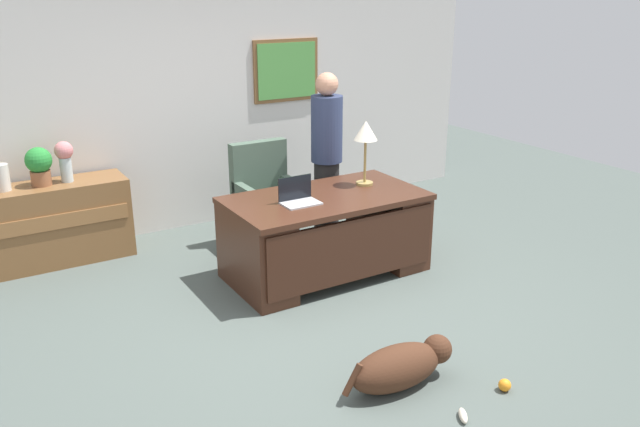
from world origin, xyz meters
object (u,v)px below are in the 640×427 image
object	(u,v)px
desk	(327,233)
dog_lying	(401,366)
person_standing	(327,155)
potted_plant	(39,165)
dog_toy_ball	(505,385)
dog_toy_bone	(463,416)
credenza	(43,225)
armchair	(267,200)
laptop	(298,197)
vase_with_flowers	(65,157)
vase_empty	(2,178)
desk_lamp	(366,135)

from	to	relation	value
desk	dog_lying	bearing A→B (deg)	-106.42
person_standing	potted_plant	distance (m)	2.74
dog_toy_ball	dog_toy_bone	bearing A→B (deg)	-169.66
credenza	armchair	world-z (taller)	armchair
laptop	dog_toy_bone	size ratio (longest dim) A/B	2.20
dog_lying	vase_with_flowers	distance (m)	3.75
person_standing	dog_lying	distance (m)	2.87
credenza	dog_toy_ball	size ratio (longest dim) A/B	18.84
desk	credenza	size ratio (longest dim) A/B	1.11
vase_empty	dog_toy_bone	bearing A→B (deg)	-62.20
dog_toy_ball	dog_lying	bearing A→B (deg)	144.04
vase_empty	vase_with_flowers	bearing A→B (deg)	-0.00
vase_empty	dog_toy_bone	distance (m)	4.45
vase_with_flowers	laptop	bearing A→B (deg)	-45.63
potted_plant	dog_toy_bone	distance (m)	4.33
person_standing	vase_empty	xyz separation A→B (m)	(-2.94, 0.79, 0.00)
vase_with_flowers	potted_plant	xyz separation A→B (m)	(-0.23, 0.00, -0.04)
credenza	desk_lamp	bearing A→B (deg)	-28.81
desk	desk_lamp	distance (m)	0.97
credenza	vase_with_flowers	world-z (taller)	vase_with_flowers
laptop	potted_plant	world-z (taller)	potted_plant
desk	vase_with_flowers	bearing A→B (deg)	139.73
desk	laptop	distance (m)	0.50
desk	person_standing	distance (m)	1.07
laptop	potted_plant	distance (m)	2.44
armchair	dog_toy_bone	xyz separation A→B (m)	(-0.27, -3.20, -0.45)
potted_plant	dog_toy_bone	world-z (taller)	potted_plant
dog_lying	dog_toy_ball	world-z (taller)	dog_lying
laptop	dog_toy_ball	bearing A→B (deg)	-81.06
armchair	potted_plant	distance (m)	2.15
vase_empty	person_standing	bearing A→B (deg)	-15.11
vase_with_flowers	dog_toy_ball	xyz separation A→B (m)	(1.93, -3.78, -0.97)
person_standing	desk	bearing A→B (deg)	-121.45
vase_with_flowers	armchair	bearing A→B (deg)	-20.70
armchair	desk_lamp	xyz separation A→B (m)	(0.64, -0.81, 0.76)
potted_plant	armchair	bearing A→B (deg)	-18.49
dog_lying	potted_plant	bearing A→B (deg)	115.37
desk_lamp	dog_toy_bone	xyz separation A→B (m)	(-0.91, -2.39, -1.21)
person_standing	laptop	world-z (taller)	person_standing
credenza	person_standing	distance (m)	2.83
dog_lying	laptop	size ratio (longest dim) A/B	2.68
dog_toy_bone	potted_plant	bearing A→B (deg)	113.95
desk	vase_empty	distance (m)	2.97
armchair	dog_toy_bone	bearing A→B (deg)	-94.86
dog_lying	desk_lamp	size ratio (longest dim) A/B	1.41
armchair	person_standing	bearing A→B (deg)	-11.59
desk_lamp	potted_plant	size ratio (longest dim) A/B	1.69
dog_lying	dog_toy_bone	size ratio (longest dim) A/B	5.90
person_standing	vase_empty	bearing A→B (deg)	164.89
armchair	vase_empty	size ratio (longest dim) A/B	4.31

